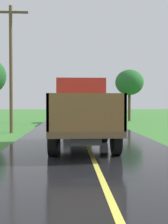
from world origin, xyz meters
TOP-DOWN VIEW (x-y plane):
  - banana_truck_near at (-0.22, 11.12)m, footprint 2.38×5.82m
  - banana_truck_far at (-0.12, 25.72)m, footprint 2.38×5.81m
  - utility_pole_roadside at (-4.32, 17.03)m, footprint 2.13×0.20m
  - roadside_tree_near_left at (5.51, 29.00)m, footprint 2.96×2.96m

SIDE VIEW (x-z plane):
  - banana_truck_near at x=-0.22m, z-range 0.07..2.87m
  - banana_truck_far at x=-0.12m, z-range 0.08..2.88m
  - roadside_tree_near_left at x=5.51m, z-range 1.34..6.73m
  - utility_pole_roadside at x=-4.32m, z-range 0.31..8.09m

